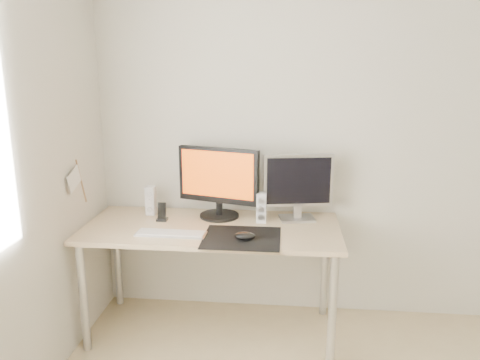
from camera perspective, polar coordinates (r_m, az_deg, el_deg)
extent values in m
plane|color=beige|center=(3.18, 14.30, 5.08)|extent=(3.50, 0.00, 3.50)
cube|color=black|center=(2.75, 0.22, -7.05)|extent=(0.45, 0.40, 0.00)
ellipsoid|color=black|center=(2.71, 0.58, -6.82)|extent=(0.12, 0.07, 0.04)
cube|color=#D1B587|center=(2.96, -3.49, -5.89)|extent=(1.60, 0.70, 0.03)
cylinder|color=silver|center=(3.05, -18.54, -13.45)|extent=(0.05, 0.05, 0.70)
cylinder|color=silver|center=(2.82, 11.20, -15.30)|extent=(0.05, 0.05, 0.70)
cylinder|color=silver|center=(3.53, -14.72, -9.29)|extent=(0.05, 0.05, 0.70)
cylinder|color=silver|center=(3.34, 10.28, -10.45)|extent=(0.05, 0.05, 0.70)
cylinder|color=black|center=(3.12, -2.53, -4.35)|extent=(0.32, 0.32, 0.02)
cylinder|color=black|center=(3.10, -2.55, -3.15)|extent=(0.05, 0.05, 0.12)
cube|color=black|center=(3.04, -2.65, 0.58)|extent=(0.54, 0.19, 0.36)
cube|color=#FD650D|center=(3.01, -2.84, 0.67)|extent=(0.48, 0.14, 0.30)
cube|color=silver|center=(3.09, 6.96, -4.67)|extent=(0.24, 0.20, 0.01)
cube|color=#B7B7B9|center=(3.07, 6.99, -3.65)|extent=(0.06, 0.05, 0.10)
cube|color=#ADADAF|center=(3.01, 7.10, -0.02)|extent=(0.45, 0.12, 0.34)
cube|color=black|center=(2.99, 7.19, -0.12)|extent=(0.40, 0.08, 0.30)
cube|color=white|center=(3.20, -10.81, -2.45)|extent=(0.06, 0.07, 0.19)
cylinder|color=#ACACAF|center=(3.18, -10.98, -3.58)|extent=(0.04, 0.01, 0.04)
cylinder|color=silver|center=(3.16, -11.02, -2.67)|extent=(0.04, 0.01, 0.04)
cylinder|color=silver|center=(3.15, -11.07, -1.74)|extent=(0.04, 0.01, 0.04)
cube|color=white|center=(2.99, 2.63, -3.36)|extent=(0.06, 0.07, 0.19)
cylinder|color=#B0B0B2|center=(2.97, 2.57, -4.57)|extent=(0.04, 0.01, 0.04)
cylinder|color=silver|center=(2.95, 2.58, -3.60)|extent=(0.04, 0.01, 0.04)
cylinder|color=silver|center=(2.94, 2.59, -2.61)|extent=(0.04, 0.01, 0.04)
cube|color=#ACACAE|center=(2.83, -8.41, -6.51)|extent=(0.42, 0.13, 0.01)
cube|color=silver|center=(2.83, -8.42, -6.36)|extent=(0.40, 0.12, 0.01)
cube|color=black|center=(3.09, -9.46, -4.76)|extent=(0.07, 0.06, 0.01)
cube|color=black|center=(3.07, -9.51, -3.69)|extent=(0.05, 0.02, 0.11)
cylinder|color=#A57F54|center=(3.02, -18.79, -0.15)|extent=(0.01, 0.10, 0.29)
cube|color=white|center=(2.93, -19.52, 0.18)|extent=(0.00, 0.19, 0.15)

